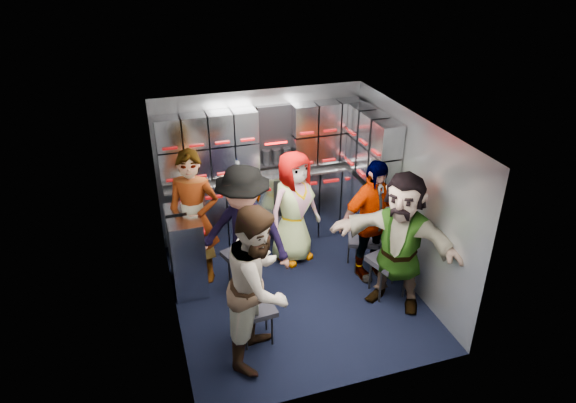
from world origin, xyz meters
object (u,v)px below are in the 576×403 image
object	(u,v)px
jump_seat_center	(289,226)
attendant_standing	(194,219)
jump_seat_near_right	(389,262)
jump_seat_mid_right	(363,241)
attendant_arc_c	(294,208)
attendant_arc_b	(245,235)
attendant_arc_a	(259,285)
attendant_arc_d	(371,221)
attendant_arc_e	(400,242)
jump_seat_mid_left	(243,257)
jump_seat_near_left	(256,310)

from	to	relation	value
jump_seat_center	attendant_standing	bearing A→B (deg)	-168.77
jump_seat_near_right	attendant_standing	xyz separation A→B (m)	(-2.10, 0.98, 0.41)
jump_seat_center	jump_seat_mid_right	world-z (taller)	jump_seat_center
jump_seat_near_right	attendant_arc_c	bearing A→B (deg)	128.12
jump_seat_center	attendant_standing	world-z (taller)	attendant_standing
attendant_arc_b	attendant_arc_c	distance (m)	0.98
jump_seat_center	attendant_arc_c	world-z (taller)	attendant_arc_c
attendant_arc_a	attendant_arc_d	xyz separation A→B (m)	(1.64, 0.91, -0.07)
attendant_arc_d	attendant_standing	bearing A→B (deg)	153.55
attendant_arc_c	attendant_arc_e	world-z (taller)	attendant_arc_e
jump_seat_mid_left	jump_seat_near_right	bearing A→B (deg)	-22.01
attendant_arc_d	attendant_arc_e	size ratio (longest dim) A/B	0.94
attendant_arc_b	attendant_arc_d	xyz separation A→B (m)	(1.55, -0.05, -0.06)
attendant_standing	jump_seat_center	bearing A→B (deg)	33.31
jump_seat_near_left	attendant_arc_c	xyz separation A→B (m)	(0.86, 1.37, 0.36)
jump_seat_near_left	attendant_standing	size ratio (longest dim) A/B	0.26
jump_seat_near_left	jump_seat_near_right	distance (m)	1.72
attendant_arc_d	jump_seat_near_right	bearing A→B (deg)	-93.80
jump_seat_near_left	attendant_arc_a	size ratio (longest dim) A/B	0.26
attendant_arc_b	attendant_arc_e	bearing A→B (deg)	14.94
attendant_standing	attendant_arc_d	bearing A→B (deg)	6.59
jump_seat_mid_right	attendant_arc_a	size ratio (longest dim) A/B	0.28
attendant_standing	jump_seat_near_left	bearing A→B (deg)	-50.28
jump_seat_near_left	attendant_arc_c	bearing A→B (deg)	57.89
jump_seat_near_left	attendant_standing	bearing A→B (deg)	107.64
attendant_arc_c	jump_seat_near_right	bearing A→B (deg)	-73.02
attendant_arc_d	jump_seat_center	bearing A→B (deg)	122.51
attendant_arc_a	jump_seat_near_left	bearing A→B (deg)	32.35
jump_seat_near_left	attendant_standing	world-z (taller)	attendant_standing
jump_seat_mid_right	attendant_standing	bearing A→B (deg)	169.28
attendant_arc_c	attendant_arc_a	bearing A→B (deg)	-140.16
jump_seat_mid_left	attendant_arc_a	distance (m)	1.22
jump_seat_near_right	attendant_arc_e	size ratio (longest dim) A/B	0.31
jump_seat_center	attendant_standing	size ratio (longest dim) A/B	0.26
attendant_arc_a	attendant_arc_d	world-z (taller)	attendant_arc_a
jump_seat_near_left	attendant_arc_d	world-z (taller)	attendant_arc_d
jump_seat_mid_right	attendant_standing	distance (m)	2.14
jump_seat_mid_right	attendant_arc_c	world-z (taller)	attendant_arc_c
attendant_arc_b	jump_seat_near_left	bearing A→B (deg)	-59.20
attendant_arc_a	attendant_arc_d	size ratio (longest dim) A/B	1.09
attendant_arc_c	attendant_arc_e	size ratio (longest dim) A/B	0.91
jump_seat_mid_right	attendant_arc_a	world-z (taller)	attendant_arc_a
jump_seat_center	attendant_arc_a	world-z (taller)	attendant_arc_a
jump_seat_near_right	attendant_arc_a	distance (m)	1.80
jump_seat_near_left	attendant_standing	distance (m)	1.44
jump_seat_center	jump_seat_near_right	xyz separation A→B (m)	(0.83, -1.24, 0.06)
jump_seat_center	attendant_standing	distance (m)	1.38
jump_seat_center	attendant_arc_a	size ratio (longest dim) A/B	0.26
attendant_standing	attendant_arc_c	world-z (taller)	attendant_standing
jump_seat_center	attendant_arc_b	distance (m)	1.18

